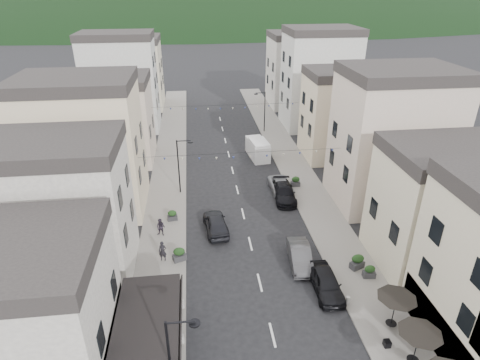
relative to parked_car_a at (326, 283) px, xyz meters
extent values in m
cube|color=slate|center=(-12.10, 22.49, -0.72)|extent=(4.00, 76.00, 0.12)
cube|color=slate|center=(2.90, 22.49, -0.72)|extent=(4.00, 76.00, 0.12)
ellipsoid|color=black|center=(-4.60, 290.49, -0.78)|extent=(640.00, 360.00, 70.00)
cube|color=black|center=(-12.10, -4.51, 2.42)|extent=(3.60, 7.50, 0.15)
cube|color=black|center=(-10.30, -4.51, 1.92)|extent=(0.34, 7.50, 0.99)
cylinder|color=black|center=(-10.40, -1.01, 0.82)|extent=(0.10, 0.10, 3.20)
cube|color=#A59F97|center=(-19.10, 4.49, 4.22)|extent=(10.00, 7.00, 10.00)
cube|color=#262323|center=(-19.10, 4.49, 9.72)|extent=(10.20, 7.14, 1.00)
cube|color=beige|center=(-19.10, 14.49, 5.22)|extent=(10.00, 8.00, 12.00)
cube|color=#262323|center=(-19.10, 14.49, 11.72)|extent=(10.20, 8.16, 1.00)
cube|color=beige|center=(-19.10, 26.49, 3.97)|extent=(10.00, 8.00, 9.50)
cube|color=#262323|center=(-19.10, 26.49, 9.22)|extent=(10.20, 8.16, 1.00)
cube|color=#B3B2AD|center=(-19.10, 38.49, 5.72)|extent=(10.00, 7.00, 13.00)
cube|color=#262323|center=(-19.10, 38.49, 12.72)|extent=(10.20, 7.14, 1.00)
cube|color=beige|center=(-19.10, 50.49, 4.72)|extent=(10.00, 9.00, 11.00)
cube|color=#262323|center=(-19.10, 50.49, 10.72)|extent=(10.20, 9.18, 1.00)
cube|color=beige|center=(9.90, 2.49, 3.72)|extent=(10.00, 7.00, 9.00)
cube|color=#262323|center=(9.90, 2.49, 8.72)|extent=(10.20, 7.14, 1.00)
cube|color=beige|center=(9.90, 12.49, 5.47)|extent=(10.00, 8.00, 12.50)
cube|color=#262323|center=(9.90, 12.49, 12.22)|extent=(10.20, 8.16, 1.00)
cube|color=beige|center=(9.90, 24.49, 4.22)|extent=(10.00, 7.00, 10.00)
cube|color=#262323|center=(9.90, 24.49, 9.72)|extent=(10.20, 7.14, 1.00)
cube|color=#B3B2AD|center=(9.90, 36.49, 5.97)|extent=(10.00, 8.00, 13.50)
cube|color=#262323|center=(9.90, 36.49, 13.22)|extent=(10.20, 8.16, 1.00)
cube|color=#A59F97|center=(9.90, 48.49, 4.97)|extent=(10.00, 9.00, 11.50)
cube|color=#262323|center=(9.90, 48.49, 11.22)|extent=(10.20, 9.18, 1.00)
cylinder|color=black|center=(3.10, -6.71, 0.49)|extent=(0.06, 0.06, 2.30)
cone|color=black|center=(3.10, -6.71, 1.59)|extent=(2.50, 2.50, 0.55)
cylinder|color=black|center=(3.10, -6.71, -0.29)|extent=(0.70, 0.70, 0.04)
cylinder|color=black|center=(3.10, -3.91, 0.49)|extent=(0.06, 0.06, 2.30)
cone|color=black|center=(3.10, -3.91, 1.59)|extent=(2.50, 2.50, 0.55)
cylinder|color=black|center=(3.10, -3.91, -0.29)|extent=(0.70, 0.70, 0.04)
cylinder|color=black|center=(-10.00, -7.51, 5.12)|extent=(1.40, 0.10, 0.10)
cylinder|color=black|center=(-9.35, -7.51, 4.97)|extent=(0.56, 0.56, 0.08)
cylinder|color=black|center=(-10.70, 16.49, 2.22)|extent=(0.14, 0.14, 6.00)
cylinder|color=black|center=(-10.00, 16.49, 5.12)|extent=(1.40, 0.10, 0.10)
cylinder|color=black|center=(-9.35, 16.49, 4.97)|extent=(0.56, 0.56, 0.08)
cylinder|color=black|center=(1.50, 34.49, 2.22)|extent=(0.14, 0.14, 6.00)
cylinder|color=black|center=(0.80, 34.49, 5.12)|extent=(1.40, 0.10, 0.10)
cylinder|color=black|center=(0.15, 34.49, 4.97)|extent=(0.56, 0.56, 0.08)
cylinder|color=gray|center=(-10.30, -3.51, -0.36)|extent=(0.26, 0.26, 0.60)
cylinder|color=gray|center=(-10.30, -0.51, -0.36)|extent=(0.26, 0.26, 0.60)
cylinder|color=gray|center=(1.10, -1.51, -0.36)|extent=(0.26, 0.26, 0.60)
cylinder|color=black|center=(-4.60, 12.49, 5.22)|extent=(19.00, 0.02, 0.02)
cone|color=beige|center=(-13.31, 12.49, 5.03)|extent=(0.28, 0.28, 0.24)
cone|color=navy|center=(-11.72, 12.49, 4.95)|extent=(0.28, 0.28, 0.24)
cone|color=beige|center=(-10.14, 12.49, 4.87)|extent=(0.28, 0.28, 0.24)
cone|color=navy|center=(-8.56, 12.49, 4.80)|extent=(0.28, 0.28, 0.24)
cone|color=beige|center=(-6.97, 12.49, 4.76)|extent=(0.28, 0.28, 0.24)
cone|color=navy|center=(-5.39, 12.49, 4.73)|extent=(0.28, 0.28, 0.24)
cone|color=beige|center=(-3.81, 12.49, 4.73)|extent=(0.28, 0.28, 0.24)
cone|color=navy|center=(-2.22, 12.49, 4.76)|extent=(0.28, 0.28, 0.24)
cone|color=beige|center=(-0.64, 12.49, 4.80)|extent=(0.28, 0.28, 0.24)
cone|color=navy|center=(0.94, 12.49, 4.87)|extent=(0.28, 0.28, 0.24)
cone|color=beige|center=(2.53, 12.49, 4.95)|extent=(0.28, 0.28, 0.24)
cone|color=navy|center=(4.11, 12.49, 5.03)|extent=(0.28, 0.28, 0.24)
cylinder|color=black|center=(-4.60, 28.49, 5.22)|extent=(19.00, 0.02, 0.02)
cone|color=beige|center=(-13.31, 28.49, 5.03)|extent=(0.28, 0.28, 0.24)
cone|color=navy|center=(-11.72, 28.49, 4.95)|extent=(0.28, 0.28, 0.24)
cone|color=beige|center=(-10.14, 28.49, 4.87)|extent=(0.28, 0.28, 0.24)
cone|color=navy|center=(-8.56, 28.49, 4.80)|extent=(0.28, 0.28, 0.24)
cone|color=beige|center=(-6.97, 28.49, 4.76)|extent=(0.28, 0.28, 0.24)
cone|color=navy|center=(-5.39, 28.49, 4.73)|extent=(0.28, 0.28, 0.24)
cone|color=beige|center=(-3.81, 28.49, 4.73)|extent=(0.28, 0.28, 0.24)
cone|color=navy|center=(-2.22, 28.49, 4.76)|extent=(0.28, 0.28, 0.24)
cone|color=beige|center=(-0.64, 28.49, 4.80)|extent=(0.28, 0.28, 0.24)
cone|color=navy|center=(0.94, 28.49, 4.87)|extent=(0.28, 0.28, 0.24)
cone|color=beige|center=(2.53, 28.49, 4.95)|extent=(0.28, 0.28, 0.24)
cone|color=navy|center=(4.11, 28.49, 5.03)|extent=(0.28, 0.28, 0.24)
imported|color=black|center=(0.00, 0.00, 0.00)|extent=(1.88, 4.60, 1.56)
imported|color=#38383B|center=(-1.07, 3.33, -0.03)|extent=(1.97, 4.67, 1.50)
imported|color=gray|center=(0.00, 15.61, -0.13)|extent=(2.30, 4.73, 1.30)
imported|color=black|center=(0.00, 13.91, -0.04)|extent=(2.40, 5.21, 1.48)
imported|color=black|center=(-7.40, 8.82, 0.03)|extent=(2.38, 4.91, 1.61)
cube|color=silver|center=(-0.99, 25.18, 0.27)|extent=(2.56, 5.23, 2.10)
cube|color=silver|center=(-0.91, 24.56, 1.37)|extent=(2.31, 3.56, 0.52)
cylinder|color=black|center=(-1.60, 23.21, -0.41)|extent=(0.35, 0.76, 0.73)
cylinder|color=black|center=(0.06, 23.40, -0.41)|extent=(0.35, 0.76, 0.73)
cylinder|color=black|center=(-2.04, 26.96, -0.41)|extent=(0.35, 0.76, 0.73)
cylinder|color=black|center=(-0.37, 27.15, -0.41)|extent=(0.35, 0.76, 0.73)
imported|color=black|center=(-11.90, 4.94, 0.21)|extent=(0.70, 0.52, 1.74)
imported|color=#261F2A|center=(-12.25, 8.54, 0.16)|extent=(0.95, 0.84, 1.64)
cube|color=#2F2F32|center=(-10.60, 4.77, -0.40)|extent=(1.19, 0.90, 0.53)
ellipsoid|color=black|center=(-10.60, 4.77, 0.18)|extent=(0.92, 0.59, 0.67)
cube|color=#2B2A2D|center=(-11.35, 10.96, -0.43)|extent=(0.97, 0.61, 0.46)
ellipsoid|color=black|center=(-11.35, 10.96, 0.08)|extent=(0.81, 0.52, 0.59)
cube|color=#2E2E31|center=(3.20, 2.15, -0.39)|extent=(1.25, 0.99, 0.55)
ellipsoid|color=black|center=(3.20, 2.15, 0.22)|extent=(0.97, 0.62, 0.71)
cube|color=#2E2E31|center=(3.71, 1.00, -0.43)|extent=(0.98, 0.60, 0.47)
ellipsoid|color=black|center=(3.71, 1.00, 0.09)|extent=(0.82, 0.52, 0.60)
cube|color=#333335|center=(1.81, 16.42, -0.41)|extent=(1.02, 0.60, 0.50)
ellipsoid|color=black|center=(1.81, 16.42, 0.14)|extent=(0.88, 0.56, 0.64)
camera|label=1|loc=(-8.87, -21.64, 19.55)|focal=30.00mm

